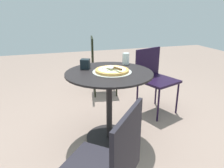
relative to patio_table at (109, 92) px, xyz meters
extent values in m
plane|color=gray|center=(0.00, 0.00, -0.54)|extent=(10.00, 10.00, 0.00)
cylinder|color=black|center=(0.00, 0.00, 0.21)|extent=(0.87, 0.87, 0.02)
cylinder|color=black|center=(0.00, 0.00, -0.16)|extent=(0.06, 0.06, 0.71)
cylinder|color=black|center=(0.00, 0.00, -0.53)|extent=(0.50, 0.50, 0.02)
cylinder|color=silver|center=(-0.03, 0.00, 0.22)|extent=(0.39, 0.39, 0.00)
cylinder|color=tan|center=(-0.03, 0.00, 0.23)|extent=(0.33, 0.33, 0.02)
cylinder|color=beige|center=(-0.03, 0.00, 0.24)|extent=(0.28, 0.28, 0.00)
sphere|color=white|center=(0.06, -0.03, 0.25)|extent=(0.02, 0.02, 0.02)
sphere|color=beige|center=(-0.05, 0.09, 0.25)|extent=(0.02, 0.02, 0.02)
sphere|color=#316521|center=(-0.10, 0.04, 0.25)|extent=(0.02, 0.02, 0.02)
sphere|color=#F4F0C3|center=(-0.05, 0.00, 0.25)|extent=(0.01, 0.01, 0.01)
sphere|color=beige|center=(0.03, 0.04, 0.25)|extent=(0.02, 0.02, 0.02)
cube|color=silver|center=(-0.02, -0.01, 0.26)|extent=(0.11, 0.12, 0.00)
cube|color=brown|center=(-0.06, 0.09, 0.27)|extent=(0.06, 0.11, 0.02)
cylinder|color=silver|center=(-0.27, -0.25, 0.28)|extent=(0.08, 0.08, 0.13)
cube|color=black|center=(0.20, -0.20, 0.26)|extent=(0.12, 0.11, 0.10)
cube|color=black|center=(-0.79, -0.41, -0.09)|extent=(0.56, 0.56, 0.03)
cube|color=black|center=(-0.72, -0.60, 0.12)|extent=(0.42, 0.17, 0.38)
cylinder|color=black|center=(-1.03, -0.30, -0.32)|extent=(0.02, 0.02, 0.44)
cylinder|color=black|center=(-0.68, -0.17, -0.32)|extent=(0.02, 0.02, 0.44)
cylinder|color=black|center=(-0.90, -0.65, -0.32)|extent=(0.02, 0.02, 0.44)
cylinder|color=black|center=(-0.55, -0.52, -0.32)|extent=(0.02, 0.02, 0.44)
cube|color=black|center=(0.22, 1.08, 0.12)|extent=(0.29, 0.33, 0.41)
cube|color=black|center=(-0.31, -1.30, -0.10)|extent=(0.47, 0.47, 0.03)
cube|color=black|center=(-0.12, -1.33, 0.15)|extent=(0.09, 0.41, 0.48)
cylinder|color=black|center=(-0.51, -1.44, -0.33)|extent=(0.02, 0.02, 0.42)
cylinder|color=black|center=(-0.45, -1.09, -0.33)|extent=(0.02, 0.02, 0.42)
cylinder|color=black|center=(-0.17, -1.50, -0.33)|extent=(0.02, 0.02, 0.42)
cylinder|color=black|center=(-0.11, -1.15, -0.33)|extent=(0.02, 0.02, 0.42)
camera|label=1|loc=(0.58, 1.98, 0.82)|focal=34.76mm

